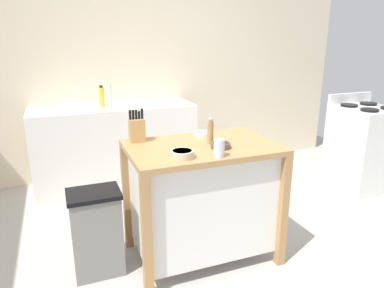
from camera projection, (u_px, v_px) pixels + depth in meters
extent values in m
plane|color=#ADA8A0|center=(198.00, 254.00, 2.81)|extent=(6.55, 6.55, 0.00)
cube|color=beige|center=(135.00, 67.00, 4.23)|extent=(5.55, 0.10, 2.60)
cube|color=#AD7F4C|center=(202.00, 147.00, 2.55)|extent=(1.07, 0.71, 0.04)
cube|color=white|center=(202.00, 198.00, 2.67)|extent=(0.97, 0.61, 0.76)
cube|color=#AD7F4C|center=(147.00, 239.00, 2.22)|extent=(0.06, 0.06, 0.86)
cube|color=#AD7F4C|center=(283.00, 212.00, 2.57)|extent=(0.06, 0.06, 0.86)
cube|color=#AD7F4C|center=(127.00, 198.00, 2.79)|extent=(0.06, 0.06, 0.86)
cube|color=#AD7F4C|center=(240.00, 180.00, 3.14)|extent=(0.06, 0.06, 0.86)
cube|color=tan|center=(137.00, 130.00, 2.60)|extent=(0.11, 0.09, 0.17)
cylinder|color=black|center=(130.00, 115.00, 2.55)|extent=(0.02, 0.02, 0.07)
cylinder|color=black|center=(133.00, 115.00, 2.56)|extent=(0.02, 0.02, 0.07)
cylinder|color=black|center=(136.00, 114.00, 2.57)|extent=(0.02, 0.02, 0.07)
cylinder|color=black|center=(139.00, 115.00, 2.58)|extent=(0.02, 0.02, 0.06)
cylinder|color=black|center=(142.00, 114.00, 2.58)|extent=(0.02, 0.02, 0.08)
cylinder|color=#564C47|center=(221.00, 145.00, 2.47)|extent=(0.14, 0.14, 0.04)
cylinder|color=#342D2A|center=(221.00, 143.00, 2.46)|extent=(0.11, 0.11, 0.01)
cylinder|color=silver|center=(202.00, 134.00, 2.75)|extent=(0.13, 0.13, 0.04)
cylinder|color=gray|center=(202.00, 132.00, 2.75)|extent=(0.10, 0.10, 0.01)
cylinder|color=beige|center=(182.00, 154.00, 2.26)|extent=(0.15, 0.15, 0.05)
cylinder|color=gray|center=(182.00, 151.00, 2.25)|extent=(0.12, 0.12, 0.01)
cylinder|color=silver|center=(219.00, 148.00, 2.27)|extent=(0.07, 0.07, 0.12)
cylinder|color=#AD7F4C|center=(210.00, 132.00, 2.55)|extent=(0.04, 0.04, 0.17)
sphere|color=#99999E|center=(211.00, 120.00, 2.53)|extent=(0.03, 0.03, 0.03)
cube|color=slate|center=(97.00, 234.00, 2.52)|extent=(0.34, 0.26, 0.60)
cube|color=black|center=(93.00, 194.00, 2.43)|extent=(0.36, 0.28, 0.03)
cube|color=white|center=(116.00, 146.00, 4.04)|extent=(1.78, 0.60, 0.91)
cube|color=silver|center=(113.00, 108.00, 3.90)|extent=(0.44, 0.36, 0.03)
cylinder|color=#B7BCC1|center=(110.00, 95.00, 4.00)|extent=(0.02, 0.02, 0.22)
cylinder|color=yellow|center=(102.00, 97.00, 3.86)|extent=(0.06, 0.06, 0.21)
cylinder|color=black|center=(101.00, 87.00, 3.83)|extent=(0.03, 0.03, 0.02)
cube|color=silver|center=(363.00, 148.00, 3.96)|extent=(0.60, 0.60, 0.91)
cube|color=silver|center=(350.00, 98.00, 4.06)|extent=(0.60, 0.04, 0.12)
cylinder|color=black|center=(370.00, 110.00, 3.65)|extent=(0.18, 0.18, 0.02)
cylinder|color=black|center=(349.00, 105.00, 3.90)|extent=(0.18, 0.18, 0.02)
cylinder|color=black|center=(368.00, 104.00, 4.00)|extent=(0.18, 0.18, 0.02)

